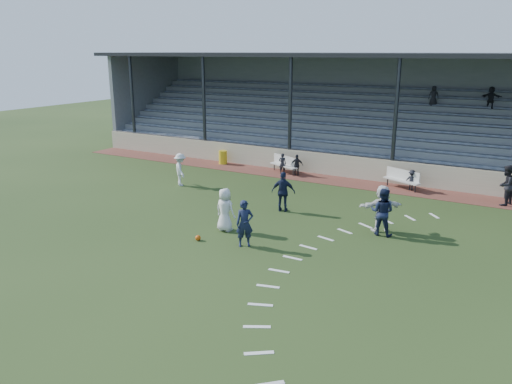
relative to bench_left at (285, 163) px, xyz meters
The scene contains 19 objects.
ground 11.18m from the bench_left, 75.10° to the right, with size 90.00×90.00×0.00m, color #253817.
cinder_track 2.94m from the bench_left, ahead, with size 34.00×2.00×0.02m, color #5B2C24.
retaining_wall 2.97m from the bench_left, 14.89° to the left, with size 34.00×0.18×1.20m, color beige.
bench_left is the anchor object (origin of this frame).
bench_right 6.68m from the bench_left, ahead, with size 1.99×1.24×0.95m.
trash_bin 4.30m from the bench_left, behind, with size 0.51×0.51×0.82m, color gold.
football 11.24m from the bench_left, 79.77° to the right, with size 0.21×0.21×0.21m, color #C04C0B.
player_white_lead 9.93m from the bench_left, 76.71° to the right, with size 0.83×0.54×1.69m, color silver.
player_navy_lead 11.29m from the bench_left, 70.55° to the right, with size 0.62×0.40×1.69m, color #131A34.
player_navy_mid 10.45m from the bench_left, 42.87° to the right, with size 0.88×0.69×1.82m, color #131A34.
player_white_wing 6.18m from the bench_left, 123.52° to the right, with size 1.09×0.62×1.68m, color silver.
player_navy_wing 7.11m from the bench_left, 63.82° to the right, with size 1.02×0.43×1.75m, color #131A34.
player_white_back 10.08m from the bench_left, 41.69° to the right, with size 1.70×0.54×1.83m, color silver.
official 11.41m from the bench_left, ahead, with size 0.89×0.69×1.83m, color black.
sub_left_near 0.30m from the bench_left, 87.16° to the right, with size 0.42×0.28×1.16m, color black.
sub_left_far 0.96m from the bench_left, 17.13° to the right, with size 0.69×0.29×1.18m, color black.
sub_right 7.18m from the bench_left, ahead, with size 0.67×0.38×1.04m, color black.
grandstand 6.39m from the bench_left, 62.29° to the left, with size 34.60×9.00×6.61m.
penalty_arc 12.87m from the bench_left, 57.05° to the right, with size 3.89×14.63×0.01m.
Camera 1 is at (9.51, -14.10, 6.73)m, focal length 35.00 mm.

